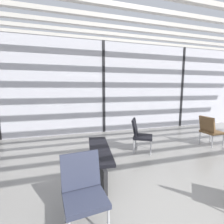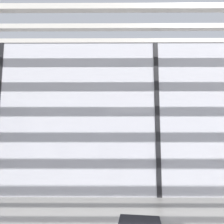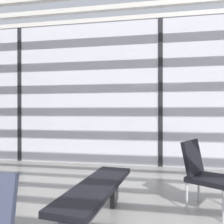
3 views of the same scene
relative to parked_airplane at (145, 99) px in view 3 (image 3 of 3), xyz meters
The scene contains 6 objects.
glass_curtain_wall 6.17m from the parked_airplane, 85.32° to the right, with size 14.00×0.08×3.37m, color silver.
window_mullion_0 6.84m from the parked_airplane, 116.00° to the right, with size 0.10×0.12×3.37m, color black.
window_mullion_1 6.17m from the parked_airplane, 85.32° to the right, with size 0.10×0.12×3.37m, color black.
parked_airplane is the anchor object (origin of this frame).
lounge_chair_4 8.52m from the parked_airplane, 83.54° to the right, with size 0.70×0.68×0.87m.
waiting_bench 9.17m from the parked_airplane, 91.78° to the right, with size 0.58×1.69×0.47m.
Camera 3 is at (-0.21, -0.03, 1.25)m, focal length 35.95 mm.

